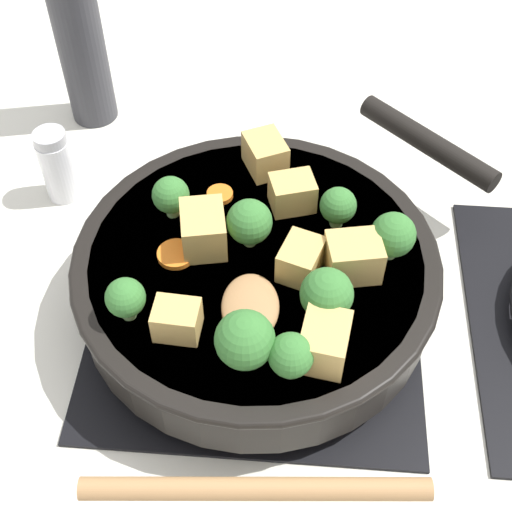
{
  "coord_description": "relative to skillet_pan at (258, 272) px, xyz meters",
  "views": [
    {
      "loc": [
        0.41,
        0.03,
        0.56
      ],
      "look_at": [
        0.0,
        0.0,
        0.08
      ],
      "focal_mm": 50.0,
      "sensor_mm": 36.0,
      "label": 1
    }
  ],
  "objects": [
    {
      "name": "tofu_cube_front_piece",
      "position": [
        -0.06,
        0.03,
        0.04
      ],
      "size": [
        0.04,
        0.05,
        0.03
      ],
      "primitive_type": "cube",
      "rotation": [
        0.0,
        0.0,
        1.87
      ],
      "color": "tan",
      "rests_on": "skillet_pan"
    },
    {
      "name": "broccoli_floret_small_inner",
      "position": [
        0.12,
        0.03,
        0.05
      ],
      "size": [
        0.04,
        0.04,
        0.04
      ],
      "color": "#709956",
      "rests_on": "skillet_pan"
    },
    {
      "name": "front_burner_grate",
      "position": [
        0.0,
        -0.0,
        -0.05
      ],
      "size": [
        0.31,
        0.31,
        0.03
      ],
      "color": "black",
      "rests_on": "ground_plane"
    },
    {
      "name": "tofu_cube_mid_small",
      "position": [
        0.1,
        0.06,
        0.04
      ],
      "size": [
        0.05,
        0.04,
        0.04
      ],
      "primitive_type": "cube",
      "rotation": [
        0.0,
        0.0,
        6.12
      ],
      "color": "tan",
      "rests_on": "skillet_pan"
    },
    {
      "name": "tofu_cube_center_large",
      "position": [
        0.09,
        -0.06,
        0.04
      ],
      "size": [
        0.03,
        0.04,
        0.03
      ],
      "primitive_type": "cube",
      "rotation": [
        0.0,
        0.0,
        4.65
      ],
      "color": "tan",
      "rests_on": "skillet_pan"
    },
    {
      "name": "broccoli_floret_west_rim",
      "position": [
        0.11,
        -0.0,
        0.05
      ],
      "size": [
        0.05,
        0.05,
        0.05
      ],
      "color": "#709956",
      "rests_on": "skillet_pan"
    },
    {
      "name": "tofu_cube_west_chunk",
      "position": [
        0.01,
        0.08,
        0.04
      ],
      "size": [
        0.04,
        0.05,
        0.04
      ],
      "primitive_type": "cube",
      "rotation": [
        0.0,
        0.0,
        1.76
      ],
      "color": "tan",
      "rests_on": "skillet_pan"
    },
    {
      "name": "carrot_slice_edge_slice",
      "position": [
        -0.07,
        -0.04,
        0.03
      ],
      "size": [
        0.02,
        0.02,
        0.01
      ],
      "primitive_type": "cylinder",
      "color": "orange",
      "rests_on": "skillet_pan"
    },
    {
      "name": "broccoli_floret_east_rim",
      "position": [
        -0.01,
        -0.01,
        0.05
      ],
      "size": [
        0.04,
        0.04,
        0.05
      ],
      "color": "#709956",
      "rests_on": "skillet_pan"
    },
    {
      "name": "broccoli_floret_south_cluster",
      "position": [
        0.07,
        -0.1,
        0.05
      ],
      "size": [
        0.03,
        0.03,
        0.04
      ],
      "color": "#709956",
      "rests_on": "skillet_pan"
    },
    {
      "name": "skillet_pan",
      "position": [
        0.0,
        0.0,
        0.0
      ],
      "size": [
        0.41,
        0.4,
        0.05
      ],
      "color": "black",
      "rests_on": "front_burner_grate"
    },
    {
      "name": "carrot_slice_orange_thin",
      "position": [
        -0.04,
        -0.06,
        0.03
      ],
      "size": [
        0.03,
        0.03,
        0.01
      ],
      "primitive_type": "cylinder",
      "color": "orange",
      "rests_on": "skillet_pan"
    },
    {
      "name": "tofu_cube_east_chunk",
      "position": [
        0.02,
        0.04,
        0.04
      ],
      "size": [
        0.05,
        0.04,
        0.03
      ],
      "primitive_type": "cube",
      "rotation": [
        0.0,
        0.0,
        2.81
      ],
      "color": "tan",
      "rests_on": "skillet_pan"
    },
    {
      "name": "broccoli_floret_mid_floret",
      "position": [
        -0.04,
        0.07,
        0.05
      ],
      "size": [
        0.03,
        0.03,
        0.04
      ],
      "color": "#709956",
      "rests_on": "skillet_pan"
    },
    {
      "name": "pepper_mill",
      "position": [
        -0.28,
        -0.22,
        0.05
      ],
      "size": [
        0.05,
        0.05,
        0.22
      ],
      "color": "#333338",
      "rests_on": "ground_plane"
    },
    {
      "name": "tofu_cube_near_handle",
      "position": [
        -0.11,
        -0.0,
        0.04
      ],
      "size": [
        0.05,
        0.05,
        0.03
      ],
      "primitive_type": "cube",
      "rotation": [
        0.0,
        0.0,
        0.44
      ],
      "color": "tan",
      "rests_on": "skillet_pan"
    },
    {
      "name": "ground_plane",
      "position": [
        0.0,
        -0.0,
        -0.06
      ],
      "size": [
        2.4,
        2.4,
        0.0
      ],
      "primitive_type": "plane",
      "color": "silver"
    },
    {
      "name": "wooden_spoon",
      "position": [
        0.15,
        0.01,
        0.03
      ],
      "size": [
        0.21,
        0.24,
        0.02
      ],
      "color": "#A87A4C",
      "rests_on": "skillet_pan"
    },
    {
      "name": "tofu_cube_back_piece",
      "position": [
        -0.01,
        -0.05,
        0.04
      ],
      "size": [
        0.05,
        0.05,
        0.04
      ],
      "primitive_type": "cube",
      "rotation": [
        0.0,
        0.0,
        3.34
      ],
      "color": "tan",
      "rests_on": "skillet_pan"
    },
    {
      "name": "salt_shaker",
      "position": [
        -0.14,
        -0.23,
        -0.01
      ],
      "size": [
        0.04,
        0.04,
        0.09
      ],
      "color": "white",
      "rests_on": "ground_plane"
    },
    {
      "name": "broccoli_floret_north_edge",
      "position": [
        -0.01,
        0.12,
        0.05
      ],
      "size": [
        0.04,
        0.04,
        0.05
      ],
      "color": "#709956",
      "rests_on": "skillet_pan"
    },
    {
      "name": "carrot_slice_near_center",
      "position": [
        0.01,
        -0.07,
        0.03
      ],
      "size": [
        0.03,
        0.03,
        0.01
      ],
      "primitive_type": "cylinder",
      "color": "orange",
      "rests_on": "skillet_pan"
    },
    {
      "name": "broccoli_floret_center_top",
      "position": [
        -0.04,
        -0.08,
        0.05
      ],
      "size": [
        0.03,
        0.03,
        0.04
      ],
      "color": "#709956",
      "rests_on": "skillet_pan"
    },
    {
      "name": "broccoli_floret_near_spoon",
      "position": [
        0.06,
        0.06,
        0.05
      ],
      "size": [
        0.04,
        0.04,
        0.05
      ],
      "color": "#709956",
      "rests_on": "skillet_pan"
    }
  ]
}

